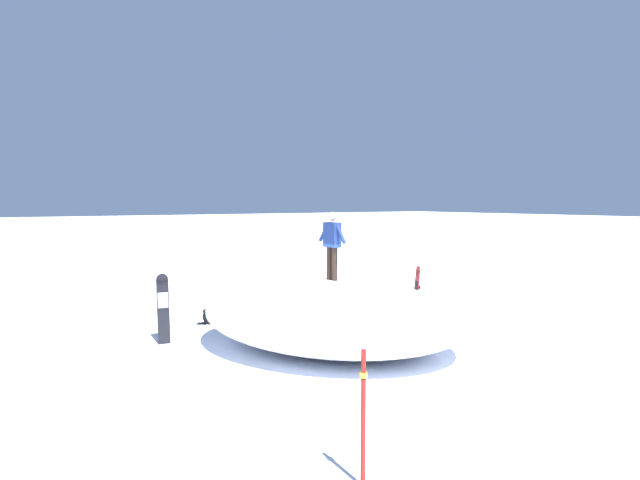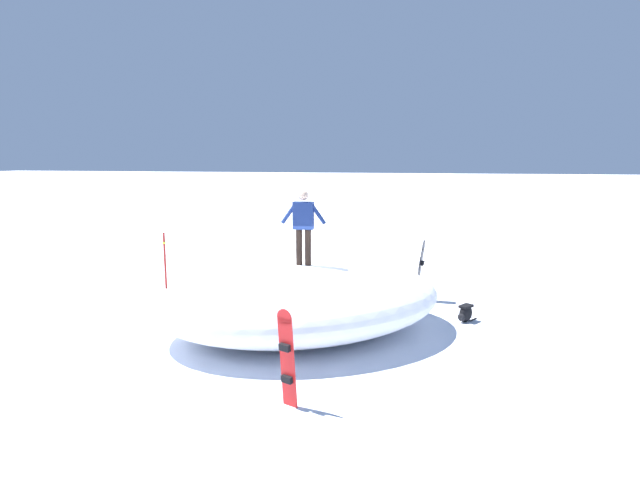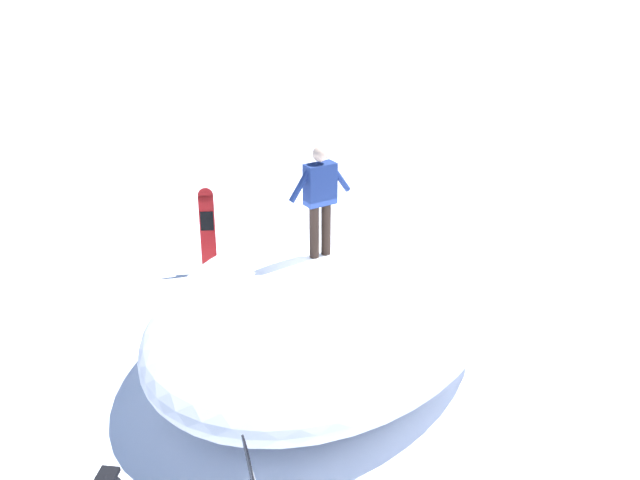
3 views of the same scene
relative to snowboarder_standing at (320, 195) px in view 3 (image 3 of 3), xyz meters
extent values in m
plane|color=white|center=(0.26, -0.61, -2.56)|extent=(240.00, 240.00, 0.00)
ellipsoid|color=white|center=(0.10, -0.12, -1.75)|extent=(8.02, 7.39, 1.62)
cylinder|color=black|center=(0.10, 0.01, -0.54)|extent=(0.14, 0.14, 0.80)
cylinder|color=black|center=(-0.10, -0.01, -0.54)|extent=(0.14, 0.14, 0.80)
cube|color=navy|center=(0.00, 0.00, 0.16)|extent=(0.46, 0.25, 0.60)
sphere|color=beige|center=(0.00, 0.00, 0.60)|extent=(0.22, 0.22, 0.22)
cylinder|color=navy|center=(0.31, 0.02, 0.21)|extent=(0.39, 0.11, 0.50)
cylinder|color=navy|center=(-0.31, -0.02, 0.21)|extent=(0.39, 0.11, 0.50)
cube|color=red|center=(-0.59, 3.36, -1.80)|extent=(0.32, 0.24, 1.52)
cylinder|color=red|center=(-0.57, 3.42, -1.04)|extent=(0.28, 0.15, 0.28)
cube|color=black|center=(-0.59, 3.38, -1.53)|extent=(0.23, 0.13, 0.37)
cube|color=black|center=(-0.57, 3.43, -1.53)|extent=(0.21, 0.15, 0.12)
cube|color=black|center=(-0.58, 3.38, -2.08)|extent=(0.21, 0.15, 0.12)
cylinder|color=black|center=(-2.55, -3.38, -0.98)|extent=(0.10, 0.30, 0.29)
cube|color=black|center=(-3.64, -1.76, -2.17)|extent=(0.38, 0.41, 0.06)
camera|label=1|loc=(9.73, -6.68, 0.96)|focal=27.60mm
camera|label=2|loc=(-2.75, 10.72, 1.42)|focal=28.58mm
camera|label=3|loc=(-4.38, -8.35, 3.51)|focal=40.05mm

